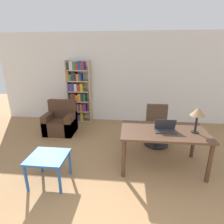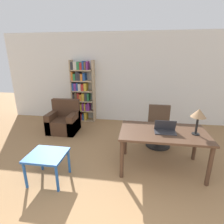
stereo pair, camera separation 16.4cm
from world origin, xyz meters
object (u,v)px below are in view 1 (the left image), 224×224
(table_lamp, at_px, (198,113))
(office_chair, at_px, (157,128))
(bookshelf, at_px, (78,93))
(armchair, at_px, (61,122))
(laptop, at_px, (165,128))
(side_table_blue, at_px, (48,160))
(desk, at_px, (163,135))

(table_lamp, height_order, office_chair, table_lamp)
(bookshelf, bearing_deg, armchair, -104.80)
(laptop, height_order, side_table_blue, laptop)
(desk, xyz_separation_m, armchair, (-2.48, 1.33, -0.36))
(laptop, xyz_separation_m, side_table_blue, (-1.94, -0.60, -0.38))
(table_lamp, height_order, bookshelf, bookshelf)
(office_chair, relative_size, armchair, 1.07)
(desk, height_order, side_table_blue, desk)
(office_chair, bearing_deg, desk, -92.33)
(desk, relative_size, bookshelf, 0.80)
(side_table_blue, xyz_separation_m, bookshelf, (-0.32, 2.90, 0.51))
(table_lamp, bearing_deg, laptop, 178.76)
(laptop, height_order, armchair, laptop)
(laptop, height_order, table_lamp, table_lamp)
(desk, xyz_separation_m, table_lamp, (0.53, -0.05, 0.46))
(laptop, bearing_deg, table_lamp, -1.24)
(desk, distance_m, office_chair, 0.97)
(side_table_blue, relative_size, armchair, 0.69)
(table_lamp, bearing_deg, desk, 175.00)
(laptop, xyz_separation_m, bookshelf, (-2.26, 2.30, 0.14))
(office_chair, bearing_deg, laptop, -91.04)
(table_lamp, bearing_deg, armchair, 155.43)
(office_chair, distance_m, bookshelf, 2.68)
(office_chair, xyz_separation_m, armchair, (-2.52, 0.39, -0.11))
(table_lamp, height_order, armchair, table_lamp)
(table_lamp, distance_m, bookshelf, 3.60)
(laptop, bearing_deg, bookshelf, 134.50)
(laptop, distance_m, armchair, 2.90)
(office_chair, distance_m, side_table_blue, 2.51)
(desk, xyz_separation_m, laptop, (0.02, -0.04, 0.14))
(office_chair, bearing_deg, bookshelf, 149.87)
(laptop, xyz_separation_m, armchair, (-2.50, 1.36, -0.51))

